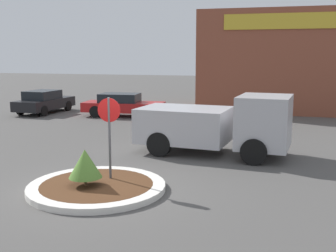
{
  "coord_description": "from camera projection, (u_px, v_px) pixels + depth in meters",
  "views": [
    {
      "loc": [
        4.82,
        -10.04,
        3.65
      ],
      "look_at": [
        1.22,
        2.81,
        1.35
      ],
      "focal_mm": 45.0,
      "sensor_mm": 36.0,
      "label": 1
    }
  ],
  "objects": [
    {
      "name": "storefront_building",
      "position": [
        291.0,
        61.0,
        27.29
      ],
      "size": [
        11.36,
        6.07,
        6.32
      ],
      "color": "brown",
      "rests_on": "ground_plane"
    },
    {
      "name": "stop_sign",
      "position": [
        109.0,
        125.0,
        11.69
      ],
      "size": [
        0.67,
        0.07,
        2.46
      ],
      "color": "#4C4C51",
      "rests_on": "ground_plane"
    },
    {
      "name": "traffic_island",
      "position": [
        97.0,
        187.0,
        11.41
      ],
      "size": [
        3.73,
        3.73,
        0.16
      ],
      "color": "silver",
      "rests_on": "ground_plane"
    },
    {
      "name": "island_shrub",
      "position": [
        85.0,
        163.0,
        11.18
      ],
      "size": [
        0.89,
        0.89,
        0.99
      ],
      "color": "brown",
      "rests_on": "traffic_island"
    },
    {
      "name": "parked_sedan_black",
      "position": [
        44.0,
        102.0,
        26.2
      ],
      "size": [
        2.04,
        4.34,
        1.41
      ],
      "rotation": [
        0.0,
        0.0,
        1.51
      ],
      "color": "black",
      "rests_on": "ground_plane"
    },
    {
      "name": "ground_plane",
      "position": [
        97.0,
        190.0,
        11.43
      ],
      "size": [
        120.0,
        120.0,
        0.0
      ],
      "primitive_type": "plane",
      "color": "#514F4C"
    },
    {
      "name": "utility_truck",
      "position": [
        217.0,
        124.0,
        15.31
      ],
      "size": [
        5.62,
        2.75,
        2.22
      ],
      "rotation": [
        0.0,
        0.0,
        -0.09
      ],
      "color": "#B2B2B7",
      "rests_on": "ground_plane"
    },
    {
      "name": "parked_sedan_red",
      "position": [
        123.0,
        105.0,
        24.78
      ],
      "size": [
        4.82,
        2.09,
        1.35
      ],
      "rotation": [
        0.0,
        0.0,
        0.08
      ],
      "color": "#B21919",
      "rests_on": "ground_plane"
    }
  ]
}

